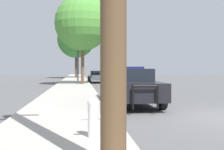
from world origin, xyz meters
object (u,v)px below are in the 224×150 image
Objects in this scene: fire_hydrant at (93,116)px; tree_sidewalk_far at (76,39)px; police_car at (129,85)px; traffic_light at (93,44)px; car_background_distant at (116,73)px; car_background_oncoming at (130,74)px; car_background_midblock at (98,76)px; tree_sidewalk_mid at (82,23)px.

fire_hydrant is 0.10× the size of tree_sidewalk_far.
traffic_light reaches higher than police_car.
car_background_distant is (3.71, 32.16, -0.03)m from police_car.
car_background_oncoming is (6.19, 29.78, 0.18)m from fire_hydrant.
car_background_midblock is 7.74m from car_background_oncoming.
fire_hydrant is 38.50m from car_background_distant.
car_background_distant is 0.99× the size of car_background_midblock.
fire_hydrant is 30.42m from car_background_oncoming.
car_background_distant is 0.55× the size of tree_sidewalk_mid.
tree_sidewalk_far is at bearing -43.73° from car_background_oncoming.
traffic_light is 0.65× the size of tree_sidewalk_mid.
car_background_distant is at bearing 76.28° from traffic_light.
police_car is 6.22m from fire_hydrant.
car_background_distant is at bearing 81.72° from fire_hydrant.
traffic_light is at bearing 60.49° from car_background_oncoming.
car_background_oncoming is at bearing 54.85° from car_background_midblock.
tree_sidewalk_mid is (-5.49, -18.91, 4.72)m from car_background_distant.
police_car is 1.04× the size of traffic_light.
fire_hydrant is 36.12m from tree_sidewalk_far.
car_background_oncoming is 13.13m from tree_sidewalk_mid.
car_background_distant is 0.51× the size of tree_sidewalk_far.
police_car is at bearing 72.86° from fire_hydrant.
traffic_light is 19.42m from car_background_distant.
tree_sidewalk_mid reaches higher than fire_hydrant.
tree_sidewalk_far is (-0.67, 35.74, 5.17)m from fire_hydrant.
traffic_light is 1.19× the size of car_background_distant.
tree_sidewalk_mid is at bearing -111.16° from car_background_midblock.
fire_hydrant is 0.18× the size of car_background_midblock.
fire_hydrant is at bearing -88.93° from tree_sidewalk_far.
traffic_light is at bearing -87.07° from police_car.
traffic_light reaches higher than car_background_distant.
tree_sidewalk_mid reaches higher than car_background_midblock.
police_car is 24.24m from car_background_oncoming.
car_background_distant is (5.54, 38.10, 0.22)m from fire_hydrant.
car_background_oncoming is (5.20, 10.33, -2.97)m from traffic_light.
tree_sidewalk_far is at bearing 91.07° from fire_hydrant.
police_car is at bearing 76.85° from car_background_oncoming.
traffic_light is 2.03m from tree_sidewalk_mid.
tree_sidewalk_far is at bearing -85.83° from police_car.
tree_sidewalk_far is (-2.39, 12.27, 5.05)m from car_background_midblock.
car_background_oncoming is at bearing 59.90° from tree_sidewalk_mid.
fire_hydrant is at bearing -94.06° from car_background_midblock.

